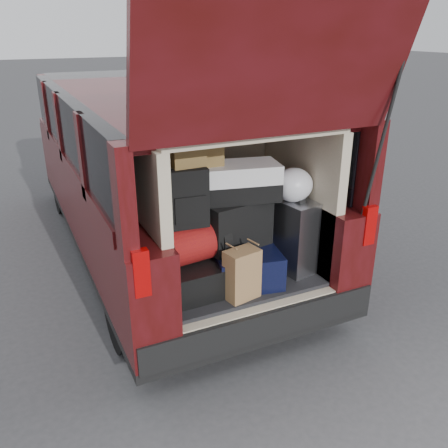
{
  "coord_description": "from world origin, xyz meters",
  "views": [
    {
      "loc": [
        -1.47,
        -2.78,
        2.37
      ],
      "look_at": [
        -0.06,
        0.2,
        0.99
      ],
      "focal_mm": 38.0,
      "sensor_mm": 36.0,
      "label": 1
    }
  ],
  "objects": [
    {
      "name": "ground",
      "position": [
        0.0,
        0.0,
        0.0
      ],
      "size": [
        80.0,
        80.0,
        0.0
      ],
      "primitive_type": "plane",
      "color": "#363638",
      "rests_on": "ground"
    },
    {
      "name": "minivan",
      "position": [
        0.0,
        1.86,
        0.91
      ],
      "size": [
        1.9,
        5.35,
        2.77
      ],
      "color": "black",
      "rests_on": "ground"
    },
    {
      "name": "load_floor",
      "position": [
        0.0,
        0.28,
        0.28
      ],
      "size": [
        1.24,
        1.05,
        0.55
      ],
      "primitive_type": "cube",
      "color": "black",
      "rests_on": "ground"
    },
    {
      "name": "black_hardshell",
      "position": [
        -0.37,
        0.15,
        0.66
      ],
      "size": [
        0.43,
        0.58,
        0.23
      ],
      "primitive_type": "cube",
      "rotation": [
        0.0,
        0.0,
        0.03
      ],
      "color": "black",
      "rests_on": "load_floor"
    },
    {
      "name": "navy_hardshell",
      "position": [
        0.06,
        0.12,
        0.68
      ],
      "size": [
        0.6,
        0.68,
        0.26
      ],
      "primitive_type": "cube",
      "rotation": [
        0.0,
        0.0,
        -0.2
      ],
      "color": "black",
      "rests_on": "load_floor"
    },
    {
      "name": "silver_roller",
      "position": [
        0.48,
        0.09,
        0.84
      ],
      "size": [
        0.31,
        0.43,
        0.58
      ],
      "primitive_type": "cube",
      "rotation": [
        0.0,
        0.0,
        0.18
      ],
      "color": "silver",
      "rests_on": "load_floor"
    },
    {
      "name": "kraft_bag",
      "position": [
        -0.08,
        -0.14,
        0.74
      ],
      "size": [
        0.27,
        0.2,
        0.37
      ],
      "primitive_type": "cube",
      "rotation": [
        0.0,
        0.0,
        0.2
      ],
      "color": "#A07B48",
      "rests_on": "load_floor"
    },
    {
      "name": "red_duffel",
      "position": [
        -0.33,
        0.14,
        0.92
      ],
      "size": [
        0.48,
        0.35,
        0.29
      ],
      "primitive_type": "cube",
      "rotation": [
        0.0,
        0.0,
        0.13
      ],
      "color": "#9B190E",
      "rests_on": "black_hardshell"
    },
    {
      "name": "black_soft_case",
      "position": [
        0.02,
        0.19,
        1.0
      ],
      "size": [
        0.56,
        0.39,
        0.37
      ],
      "primitive_type": "cube",
      "rotation": [
        0.0,
        0.0,
        0.17
      ],
      "color": "black",
      "rests_on": "navy_hardshell"
    },
    {
      "name": "backpack",
      "position": [
        -0.39,
        0.13,
        1.28
      ],
      "size": [
        0.31,
        0.21,
        0.42
      ],
      "primitive_type": "cube",
      "rotation": [
        0.0,
        0.0,
        -0.11
      ],
      "color": "black",
      "rests_on": "red_duffel"
    },
    {
      "name": "twotone_duffel",
      "position": [
        0.04,
        0.2,
        1.31
      ],
      "size": [
        0.66,
        0.43,
        0.27
      ],
      "primitive_type": "cube",
      "rotation": [
        0.0,
        0.0,
        -0.21
      ],
      "color": "white",
      "rests_on": "black_soft_case"
    },
    {
      "name": "grocery_sack_lower",
      "position": [
        -0.36,
        0.19,
        1.59
      ],
      "size": [
        0.24,
        0.2,
        0.21
      ],
      "primitive_type": "cube",
      "rotation": [
        0.0,
        0.0,
        0.03
      ],
      "color": "olive",
      "rests_on": "backpack"
    },
    {
      "name": "grocery_sack_upper",
      "position": [
        -0.17,
        0.26,
        1.55
      ],
      "size": [
        0.22,
        0.18,
        0.21
      ],
      "primitive_type": "cube",
      "rotation": [
        0.0,
        0.0,
        -0.05
      ],
      "color": "olive",
      "rests_on": "twotone_duffel"
    },
    {
      "name": "plastic_bag_right",
      "position": [
        0.46,
        0.08,
        1.26
      ],
      "size": [
        0.32,
        0.31,
        0.26
      ],
      "primitive_type": "ellipsoid",
      "rotation": [
        0.0,
        0.0,
        0.1
      ],
      "color": "silver",
      "rests_on": "silver_roller"
    }
  ]
}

